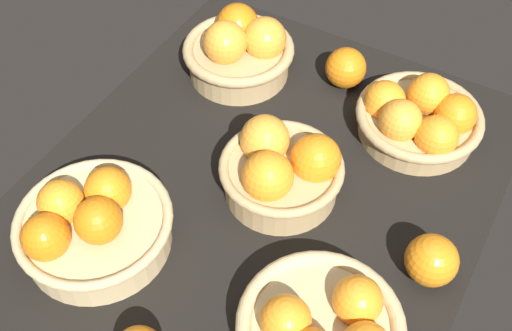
{
  "coord_description": "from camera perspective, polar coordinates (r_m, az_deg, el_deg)",
  "views": [
    {
      "loc": [
        58.45,
        31.99,
        85.61
      ],
      "look_at": [
        0.33,
        -1.21,
        7.0
      ],
      "focal_mm": 44.29,
      "sensor_mm": 36.0,
      "label": 1
    }
  ],
  "objects": [
    {
      "name": "market_tray",
      "position": [
        1.07,
        0.65,
        -2.03
      ],
      "size": [
        84.0,
        72.0,
        3.0
      ],
      "primitive_type": "cube",
      "color": "black",
      "rests_on": "ground"
    },
    {
      "name": "basket_center",
      "position": [
        1.01,
        2.35,
        -0.32
      ],
      "size": [
        20.21,
        20.21,
        11.7
      ],
      "color": "tan",
      "rests_on": "market_tray"
    },
    {
      "name": "basket_far_right",
      "position": [
        0.87,
        6.04,
        -14.58
      ],
      "size": [
        22.81,
        22.81,
        10.66
      ],
      "color": "tan",
      "rests_on": "market_tray"
    },
    {
      "name": "loose_orange_front_gap",
      "position": [
        0.96,
        15.58,
        -8.25
      ],
      "size": [
        7.87,
        7.87,
        7.87
      ],
      "primitive_type": "sphere",
      "color": "orange",
      "rests_on": "market_tray"
    },
    {
      "name": "loose_orange_back_gap",
      "position": [
        1.22,
        8.11,
        8.73
      ],
      "size": [
        7.76,
        7.76,
        7.76
      ],
      "primitive_type": "sphere",
      "color": "orange",
      "rests_on": "market_tray"
    },
    {
      "name": "basket_far_left",
      "position": [
        1.14,
        14.53,
        4.19
      ],
      "size": [
        22.36,
        22.36,
        10.45
      ],
      "color": "tan",
      "rests_on": "market_tray"
    },
    {
      "name": "basket_near_right",
      "position": [
        0.98,
        -14.66,
        -5.17
      ],
      "size": [
        23.92,
        23.92,
        12.06
      ],
      "color": "tan",
      "rests_on": "market_tray"
    },
    {
      "name": "basket_near_left",
      "position": [
        1.22,
        -1.45,
        10.43
      ],
      "size": [
        21.32,
        21.32,
        12.77
      ],
      "color": "tan",
      "rests_on": "market_tray"
    }
  ]
}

